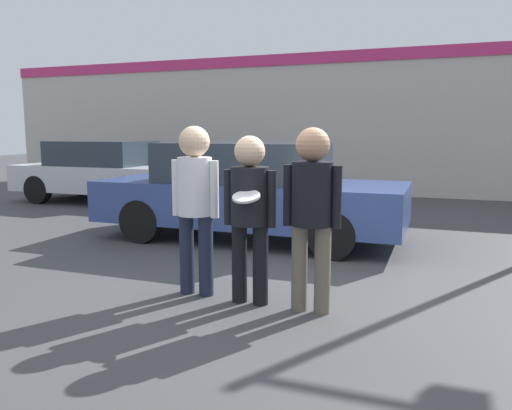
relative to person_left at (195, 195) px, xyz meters
The scene contains 8 objects.
ground_plane 1.41m from the person_left, 18.62° to the left, with size 56.00×56.00×0.00m, color #3F3F42.
storefront_building 9.07m from the person_left, 84.26° to the left, with size 24.00×0.22×3.77m.
person_left is the anchor object (origin of this frame).
person_middle_with_frisbee 0.62m from the person_left, ahead, with size 0.54×0.57×1.64m.
person_right 1.24m from the person_left, ahead, with size 0.54×0.37×1.71m.
parked_car_near 2.74m from the person_left, 100.07° to the left, with size 4.72×1.79×1.51m.
parked_car_far 7.50m from the person_left, 134.00° to the left, with size 4.32×1.79×1.45m.
shrub 8.84m from the person_left, 110.41° to the left, with size 1.06×1.06×1.06m.
Camera 1 is at (1.42, -4.78, 1.67)m, focal length 35.00 mm.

